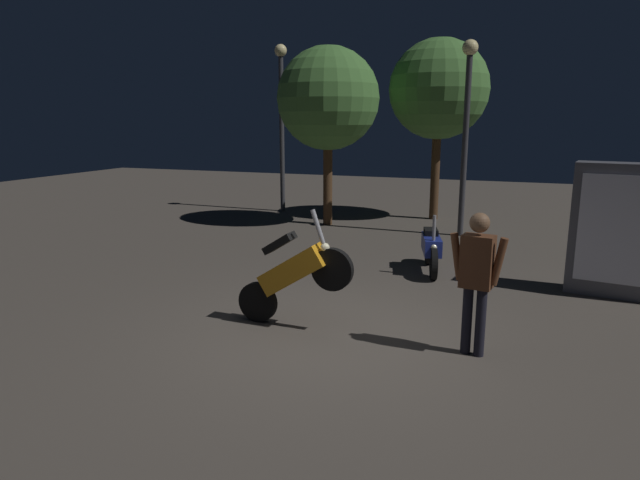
# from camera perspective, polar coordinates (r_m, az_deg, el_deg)

# --- Properties ---
(ground_plane) EXTENTS (40.00, 40.00, 0.00)m
(ground_plane) POSITION_cam_1_polar(r_m,az_deg,el_deg) (7.29, 1.14, -9.84)
(ground_plane) COLOR #4C443D
(motorcycle_orange_foreground) EXTENTS (1.66, 0.33, 1.63)m
(motorcycle_orange_foreground) POSITION_cam_1_polar(r_m,az_deg,el_deg) (7.36, -2.77, -3.49)
(motorcycle_orange_foreground) COLOR black
(motorcycle_orange_foreground) RESTS_ON ground_plane
(motorcycle_blue_parked_left) EXTENTS (0.53, 1.63, 1.11)m
(motorcycle_blue_parked_left) POSITION_cam_1_polar(r_m,az_deg,el_deg) (10.36, 11.38, -0.82)
(motorcycle_blue_parked_left) COLOR black
(motorcycle_blue_parked_left) RESTS_ON ground_plane
(person_rider_beside) EXTENTS (0.67, 0.30, 1.72)m
(person_rider_beside) POSITION_cam_1_polar(r_m,az_deg,el_deg) (6.67, 15.84, -3.12)
(person_rider_beside) COLOR black
(person_rider_beside) RESTS_ON ground_plane
(streetlamp_near) EXTENTS (0.36, 0.36, 4.88)m
(streetlamp_near) POSITION_cam_1_polar(r_m,az_deg,el_deg) (16.85, -3.99, 13.51)
(streetlamp_near) COLOR #38383D
(streetlamp_near) RESTS_ON ground_plane
(streetlamp_far) EXTENTS (0.36, 0.36, 4.52)m
(streetlamp_far) POSITION_cam_1_polar(r_m,az_deg,el_deg) (13.56, 14.87, 12.59)
(streetlamp_far) COLOR #38383D
(streetlamp_far) RESTS_ON ground_plane
(tree_left_bg) EXTENTS (2.62, 2.62, 4.59)m
(tree_left_bg) POSITION_cam_1_polar(r_m,az_deg,el_deg) (14.57, 0.83, 14.31)
(tree_left_bg) COLOR #4C331E
(tree_left_bg) RESTS_ON ground_plane
(tree_center_bg) EXTENTS (2.68, 2.68, 4.89)m
(tree_center_bg) POSITION_cam_1_polar(r_m,az_deg,el_deg) (15.77, 12.14, 14.89)
(tree_center_bg) COLOR #4C331E
(tree_center_bg) RESTS_ON ground_plane
(kiosk_billboard) EXTENTS (1.66, 0.77, 2.10)m
(kiosk_billboard) POSITION_cam_1_polar(r_m,az_deg,el_deg) (9.82, 29.01, 0.81)
(kiosk_billboard) COLOR #595960
(kiosk_billboard) RESTS_ON ground_plane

